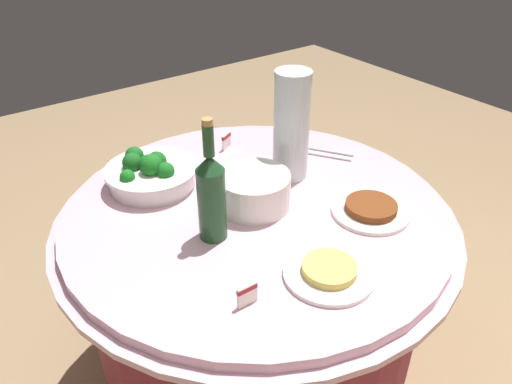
# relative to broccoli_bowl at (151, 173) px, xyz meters

# --- Properties ---
(ground_plane) EXTENTS (6.00, 6.00, 0.00)m
(ground_plane) POSITION_rel_broccoli_bowl_xyz_m (-0.19, 0.28, -0.78)
(ground_plane) COLOR #9E7F5B
(buffet_table) EXTENTS (1.16, 1.16, 0.74)m
(buffet_table) POSITION_rel_broccoli_bowl_xyz_m (-0.19, 0.28, -0.41)
(buffet_table) COLOR maroon
(buffet_table) RESTS_ON ground_plane
(broccoli_bowl) EXTENTS (0.28, 0.28, 0.12)m
(broccoli_bowl) POSITION_rel_broccoli_bowl_xyz_m (0.00, 0.00, 0.00)
(broccoli_bowl) COLOR white
(broccoli_bowl) RESTS_ON buffet_table
(plate_stack) EXTENTS (0.21, 0.21, 0.10)m
(plate_stack) POSITION_rel_broccoli_bowl_xyz_m (-0.18, 0.27, 0.01)
(plate_stack) COLOR white
(plate_stack) RESTS_ON buffet_table
(wine_bottle) EXTENTS (0.07, 0.07, 0.34)m
(wine_bottle) POSITION_rel_broccoli_bowl_xyz_m (-0.02, 0.33, 0.09)
(wine_bottle) COLOR #1C4624
(wine_bottle) RESTS_ON buffet_table
(decorative_fruit_vase) EXTENTS (0.11, 0.11, 0.34)m
(decorative_fruit_vase) POSITION_rel_broccoli_bowl_xyz_m (-0.38, 0.20, 0.11)
(decorative_fruit_vase) COLOR silver
(decorative_fruit_vase) RESTS_ON buffet_table
(serving_tongs) EXTENTS (0.12, 0.16, 0.01)m
(serving_tongs) POSITION_rel_broccoli_bowl_xyz_m (-0.57, 0.17, -0.04)
(serving_tongs) COLOR silver
(serving_tongs) RESTS_ON buffet_table
(food_plate_stir_fry) EXTENTS (0.22, 0.22, 0.03)m
(food_plate_stir_fry) POSITION_rel_broccoli_bowl_xyz_m (-0.43, 0.50, -0.03)
(food_plate_stir_fry) COLOR white
(food_plate_stir_fry) RESTS_ON buffet_table
(food_plate_noodles) EXTENTS (0.22, 0.22, 0.03)m
(food_plate_noodles) POSITION_rel_broccoli_bowl_xyz_m (-0.15, 0.62, -0.03)
(food_plate_noodles) COLOR white
(food_plate_noodles) RESTS_ON buffet_table
(label_placard_front) EXTENTS (0.05, 0.01, 0.05)m
(label_placard_front) POSITION_rel_broccoli_bowl_xyz_m (0.06, 0.58, -0.01)
(label_placard_front) COLOR white
(label_placard_front) RESTS_ON buffet_table
(label_placard_mid) EXTENTS (0.05, 0.03, 0.05)m
(label_placard_mid) POSITION_rel_broccoli_bowl_xyz_m (-0.32, -0.07, -0.01)
(label_placard_mid) COLOR white
(label_placard_mid) RESTS_ON buffet_table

